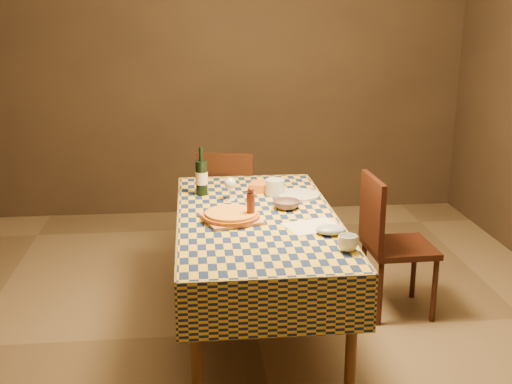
% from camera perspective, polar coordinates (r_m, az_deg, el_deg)
% --- Properties ---
extents(room, '(5.00, 5.10, 2.70)m').
position_cam_1_polar(room, '(3.66, 0.08, 6.56)').
color(room, brown).
rests_on(room, ground).
extents(dining_table, '(0.94, 1.84, 0.77)m').
position_cam_1_polar(dining_table, '(3.82, 0.08, -3.18)').
color(dining_table, brown).
rests_on(dining_table, ground).
extents(cutting_board, '(0.37, 0.37, 0.02)m').
position_cam_1_polar(cutting_board, '(3.71, -2.22, -2.41)').
color(cutting_board, '#B17753').
rests_on(cutting_board, dining_table).
extents(pizza, '(0.40, 0.40, 0.03)m').
position_cam_1_polar(pizza, '(3.70, -2.23, -2.04)').
color(pizza, '#A14D1A').
rests_on(pizza, cutting_board).
extents(pepper_mill, '(0.06, 0.06, 0.20)m').
position_cam_1_polar(pepper_mill, '(3.67, -0.47, -1.21)').
color(pepper_mill, '#511D13').
rests_on(pepper_mill, dining_table).
extents(bowl, '(0.19, 0.19, 0.05)m').
position_cam_1_polar(bowl, '(3.92, 2.72, -1.13)').
color(bowl, '#674D56').
rests_on(bowl, dining_table).
extents(wine_glass, '(0.08, 0.08, 0.15)m').
position_cam_1_polar(wine_glass, '(4.07, -2.32, 0.71)').
color(wine_glass, silver).
rests_on(wine_glass, dining_table).
extents(wine_bottle, '(0.08, 0.08, 0.32)m').
position_cam_1_polar(wine_bottle, '(4.20, -4.86, 1.34)').
color(wine_bottle, black).
rests_on(wine_bottle, dining_table).
extents(deli_tub, '(0.17, 0.17, 0.10)m').
position_cam_1_polar(deli_tub, '(4.19, 1.70, 0.42)').
color(deli_tub, silver).
rests_on(deli_tub, dining_table).
extents(takeout_container, '(0.25, 0.21, 0.05)m').
position_cam_1_polar(takeout_container, '(4.29, 0.94, 0.45)').
color(takeout_container, '#C36619').
rests_on(takeout_container, dining_table).
extents(white_plate, '(0.36, 0.36, 0.02)m').
position_cam_1_polar(white_plate, '(4.19, 3.80, -0.26)').
color(white_plate, silver).
rests_on(white_plate, dining_table).
extents(tumbler, '(0.11, 0.11, 0.08)m').
position_cam_1_polar(tumbler, '(3.28, 8.16, -4.52)').
color(tumbler, silver).
rests_on(tumbler, dining_table).
extents(flour_patch, '(0.35, 0.30, 0.00)m').
position_cam_1_polar(flour_patch, '(3.62, 5.04, -3.06)').
color(flour_patch, silver).
rests_on(flour_patch, dining_table).
extents(flour_bag, '(0.20, 0.17, 0.05)m').
position_cam_1_polar(flour_bag, '(3.51, 6.67, -3.35)').
color(flour_bag, '#919CB9').
rests_on(flour_bag, dining_table).
extents(chair_far, '(0.50, 0.51, 0.93)m').
position_cam_1_polar(chair_far, '(4.89, -2.54, -0.92)').
color(chair_far, black).
rests_on(chair_far, ground).
extents(chair_right, '(0.44, 0.43, 0.93)m').
position_cam_1_polar(chair_right, '(4.24, 11.65, -3.99)').
color(chair_right, black).
rests_on(chair_right, ground).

